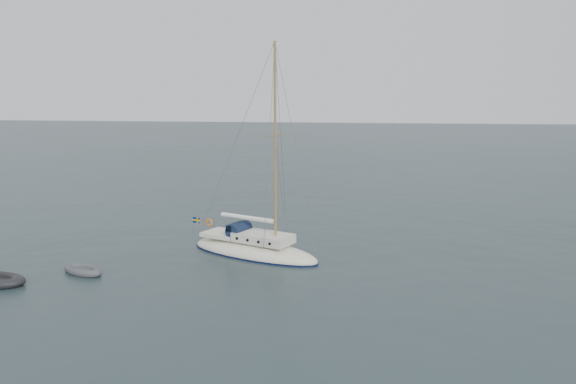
# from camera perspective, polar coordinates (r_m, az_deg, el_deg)

# --- Properties ---
(ground) EXTENTS (300.00, 300.00, 0.00)m
(ground) POSITION_cam_1_polar(r_m,az_deg,el_deg) (30.21, 0.91, -7.90)
(ground) COLOR black
(ground) RESTS_ON ground
(sailboat) EXTENTS (8.85, 2.65, 12.60)m
(sailboat) POSITION_cam_1_polar(r_m,az_deg,el_deg) (32.72, -3.47, -4.76)
(sailboat) COLOR #EBE5CB
(sailboat) RESTS_ON ground
(dinghy) EXTENTS (2.62, 1.18, 0.38)m
(dinghy) POSITION_cam_1_polar(r_m,az_deg,el_deg) (31.48, -20.13, -7.47)
(dinghy) COLOR #48484C
(dinghy) RESTS_ON ground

